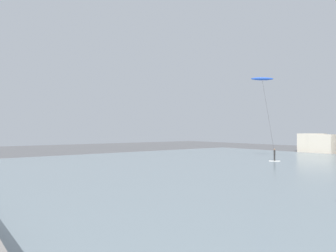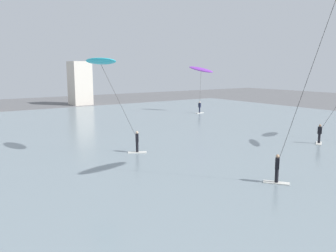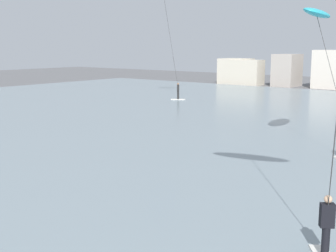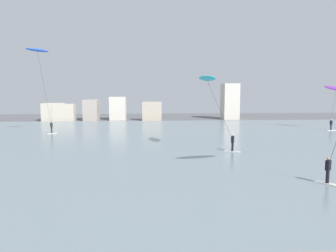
{
  "view_description": "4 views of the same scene",
  "coord_description": "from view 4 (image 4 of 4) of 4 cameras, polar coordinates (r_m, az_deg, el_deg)",
  "views": [
    {
      "loc": [
        7.21,
        2.48,
        4.19
      ],
      "look_at": [
        -3.66,
        10.8,
        4.37
      ],
      "focal_mm": 32.5,
      "sensor_mm": 36.0,
      "label": 1
    },
    {
      "loc": [
        -8.0,
        1.44,
        6.39
      ],
      "look_at": [
        0.1,
        12.94,
        4.04
      ],
      "focal_mm": 36.99,
      "sensor_mm": 36.0,
      "label": 2
    },
    {
      "loc": [
        11.04,
        2.23,
        5.33
      ],
      "look_at": [
        -0.65,
        16.95,
        2.02
      ],
      "focal_mm": 49.05,
      "sensor_mm": 36.0,
      "label": 3
    },
    {
      "loc": [
        -3.25,
        -4.1,
        5.47
      ],
      "look_at": [
        -2.12,
        11.85,
        3.77
      ],
      "focal_mm": 32.82,
      "sensor_mm": 36.0,
      "label": 4
    }
  ],
  "objects": [
    {
      "name": "water_bay",
      "position": [
        35.06,
        1.32,
        -2.84
      ],
      "size": [
        84.0,
        52.0,
        0.1
      ],
      "primitive_type": "cube",
      "color": "gray",
      "rests_on": "ground"
    },
    {
      "name": "far_shore_buildings",
      "position": [
        63.76,
        -5.93,
        3.38
      ],
      "size": [
        40.0,
        5.28,
        7.56
      ],
      "color": "beige",
      "rests_on": "ground"
    },
    {
      "name": "kitesurfer_blue",
      "position": [
        43.32,
        -22.82,
        11.27
      ],
      "size": [
        3.12,
        2.99,
        11.14
      ],
      "color": "silver",
      "rests_on": "water_bay"
    },
    {
      "name": "kitesurfer_purple",
      "position": [
        52.19,
        28.7,
        5.69
      ],
      "size": [
        3.5,
        3.74,
        6.81
      ],
      "color": "silver",
      "rests_on": "water_bay"
    },
    {
      "name": "kitesurfer_cyan",
      "position": [
        29.33,
        7.65,
        7.82
      ],
      "size": [
        3.79,
        3.64,
        7.14
      ],
      "color": "silver",
      "rests_on": "water_bay"
    }
  ]
}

